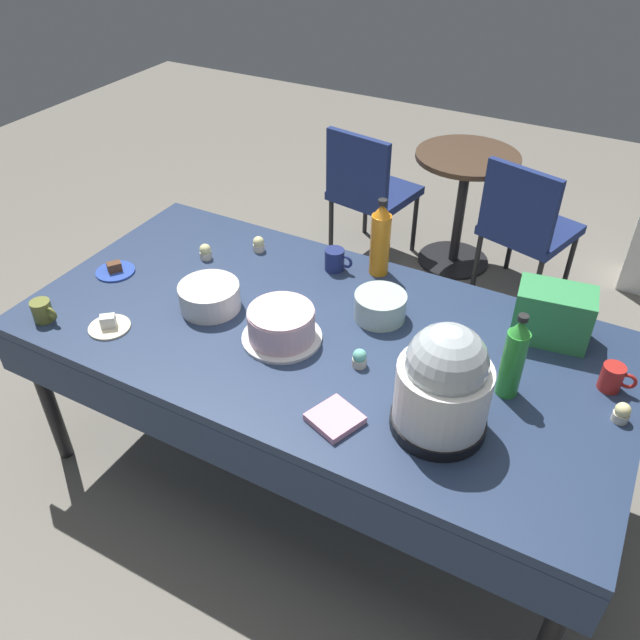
# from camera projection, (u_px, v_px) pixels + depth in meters

# --- Properties ---
(ground) EXTENTS (9.00, 9.00, 0.00)m
(ground) POSITION_uv_depth(u_px,v_px,m) (320.00, 466.00, 2.80)
(ground) COLOR slate
(potluck_table) EXTENTS (2.20, 1.10, 0.75)m
(potluck_table) POSITION_uv_depth(u_px,v_px,m) (320.00, 344.00, 2.38)
(potluck_table) COLOR navy
(potluck_table) RESTS_ON ground
(frosted_layer_cake) EXTENTS (0.29, 0.29, 0.13)m
(frosted_layer_cake) POSITION_uv_depth(u_px,v_px,m) (281.00, 325.00, 2.27)
(frosted_layer_cake) COLOR silver
(frosted_layer_cake) RESTS_ON potluck_table
(slow_cooker) EXTENTS (0.29, 0.29, 0.37)m
(slow_cooker) POSITION_uv_depth(u_px,v_px,m) (443.00, 384.00, 1.87)
(slow_cooker) COLOR black
(slow_cooker) RESTS_ON potluck_table
(glass_salad_bowl) EXTENTS (0.19, 0.19, 0.10)m
(glass_salad_bowl) POSITION_uv_depth(u_px,v_px,m) (380.00, 306.00, 2.38)
(glass_salad_bowl) COLOR #B2C6BC
(glass_salad_bowl) RESTS_ON potluck_table
(ceramic_snack_bowl) EXTENTS (0.23, 0.23, 0.10)m
(ceramic_snack_bowl) POSITION_uv_depth(u_px,v_px,m) (210.00, 297.00, 2.43)
(ceramic_snack_bowl) COLOR silver
(ceramic_snack_bowl) RESTS_ON potluck_table
(dessert_plate_charcoal) EXTENTS (0.17, 0.17, 0.04)m
(dessert_plate_charcoal) POSITION_uv_depth(u_px,v_px,m) (455.00, 359.00, 2.21)
(dessert_plate_charcoal) COLOR #2D2D33
(dessert_plate_charcoal) RESTS_ON potluck_table
(dessert_plate_cream) EXTENTS (0.15, 0.15, 0.05)m
(dessert_plate_cream) POSITION_uv_depth(u_px,v_px,m) (109.00, 325.00, 2.35)
(dessert_plate_cream) COLOR beige
(dessert_plate_cream) RESTS_ON potluck_table
(dessert_plate_cobalt) EXTENTS (0.16, 0.16, 0.05)m
(dessert_plate_cobalt) POSITION_uv_depth(u_px,v_px,m) (115.00, 270.00, 2.65)
(dessert_plate_cobalt) COLOR #2D4CB2
(dessert_plate_cobalt) RESTS_ON potluck_table
(cupcake_vanilla) EXTENTS (0.05, 0.05, 0.07)m
(cupcake_vanilla) POSITION_uv_depth(u_px,v_px,m) (205.00, 252.00, 2.72)
(cupcake_vanilla) COLOR beige
(cupcake_vanilla) RESTS_ON potluck_table
(cupcake_mint) EXTENTS (0.05, 0.05, 0.07)m
(cupcake_mint) POSITION_uv_depth(u_px,v_px,m) (359.00, 358.00, 2.17)
(cupcake_mint) COLOR beige
(cupcake_mint) RESTS_ON potluck_table
(cupcake_lemon) EXTENTS (0.05, 0.05, 0.07)m
(cupcake_lemon) POSITION_uv_depth(u_px,v_px,m) (622.00, 413.00, 1.97)
(cupcake_lemon) COLOR beige
(cupcake_lemon) RESTS_ON potluck_table
(cupcake_berry) EXTENTS (0.05, 0.05, 0.07)m
(cupcake_berry) POSITION_uv_depth(u_px,v_px,m) (259.00, 244.00, 2.77)
(cupcake_berry) COLOR beige
(cupcake_berry) RESTS_ON potluck_table
(soda_bottle_lime_soda) EXTENTS (0.07, 0.07, 0.31)m
(soda_bottle_lime_soda) POSITION_uv_depth(u_px,v_px,m) (514.00, 358.00, 2.00)
(soda_bottle_lime_soda) COLOR green
(soda_bottle_lime_soda) RESTS_ON potluck_table
(soda_bottle_orange_juice) EXTENTS (0.08, 0.08, 0.33)m
(soda_bottle_orange_juice) POSITION_uv_depth(u_px,v_px,m) (380.00, 240.00, 2.56)
(soda_bottle_orange_juice) COLOR orange
(soda_bottle_orange_juice) RESTS_ON potluck_table
(coffee_mug_red) EXTENTS (0.11, 0.07, 0.09)m
(coffee_mug_red) POSITION_uv_depth(u_px,v_px,m) (613.00, 378.00, 2.08)
(coffee_mug_red) COLOR #B2231E
(coffee_mug_red) RESTS_ON potluck_table
(coffee_mug_olive) EXTENTS (0.11, 0.07, 0.08)m
(coffee_mug_olive) POSITION_uv_depth(u_px,v_px,m) (43.00, 311.00, 2.37)
(coffee_mug_olive) COLOR olive
(coffee_mug_olive) RESTS_ON potluck_table
(coffee_mug_navy) EXTENTS (0.12, 0.08, 0.09)m
(coffee_mug_navy) POSITION_uv_depth(u_px,v_px,m) (335.00, 260.00, 2.64)
(coffee_mug_navy) COLOR navy
(coffee_mug_navy) RESTS_ON potluck_table
(soda_carton) EXTENTS (0.28, 0.19, 0.20)m
(soda_carton) POSITION_uv_depth(u_px,v_px,m) (553.00, 314.00, 2.26)
(soda_carton) COLOR #338C4C
(soda_carton) RESTS_ON potluck_table
(paper_napkin_stack) EXTENTS (0.18, 0.18, 0.02)m
(paper_napkin_stack) POSITION_uv_depth(u_px,v_px,m) (335.00, 418.00, 1.98)
(paper_napkin_stack) COLOR pink
(paper_napkin_stack) RESTS_ON potluck_table
(maroon_chair_left) EXTENTS (0.51, 0.51, 0.85)m
(maroon_chair_left) POSITION_uv_depth(u_px,v_px,m) (368.00, 187.00, 3.86)
(maroon_chair_left) COLOR navy
(maroon_chair_left) RESTS_ON ground
(maroon_chair_right) EXTENTS (0.55, 0.55, 0.85)m
(maroon_chair_right) POSITION_uv_depth(u_px,v_px,m) (526.00, 224.00, 3.50)
(maroon_chair_right) COLOR navy
(maroon_chair_right) RESTS_ON ground
(round_cafe_table) EXTENTS (0.60, 0.60, 0.72)m
(round_cafe_table) POSITION_uv_depth(u_px,v_px,m) (463.00, 190.00, 3.82)
(round_cafe_table) COLOR #473323
(round_cafe_table) RESTS_ON ground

